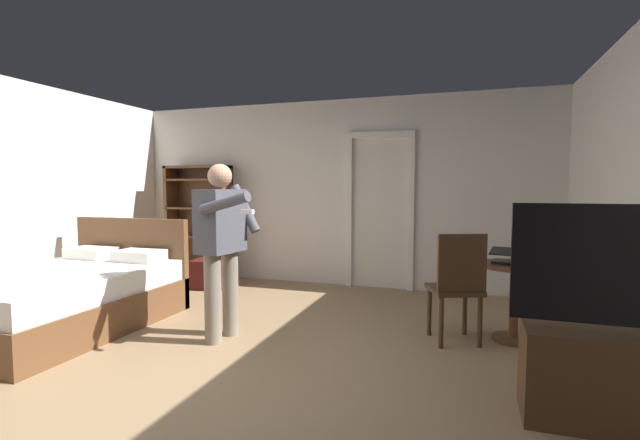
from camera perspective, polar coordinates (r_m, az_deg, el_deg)
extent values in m
plane|color=#997A56|center=(3.66, -13.95, -18.14)|extent=(6.94, 6.94, 0.00)
cube|color=silver|center=(6.34, 1.58, 3.45)|extent=(6.20, 0.12, 2.60)
cube|color=white|center=(6.20, 3.78, 0.90)|extent=(0.08, 0.08, 2.05)
cube|color=white|center=(6.04, 11.61, 0.74)|extent=(0.08, 0.08, 2.05)
cube|color=white|center=(6.13, 7.74, 10.81)|extent=(0.93, 0.08, 0.08)
cube|color=brown|center=(5.12, -30.46, -10.05)|extent=(1.53, 2.09, 0.35)
cube|color=white|center=(5.06, -30.58, -6.91)|extent=(1.47, 2.03, 0.22)
cube|color=brown|center=(5.74, -23.01, -4.87)|extent=(1.53, 0.08, 1.02)
cube|color=white|center=(5.77, -27.28, -3.76)|extent=(0.50, 0.34, 0.12)
cube|color=white|center=(5.31, -22.17, -4.26)|extent=(0.50, 0.34, 0.12)
cube|color=brown|center=(7.28, -18.46, -0.16)|extent=(0.06, 0.32, 1.71)
cube|color=brown|center=(6.75, -11.90, -0.37)|extent=(0.06, 0.32, 1.71)
cube|color=brown|center=(6.99, -15.44, 6.57)|extent=(1.02, 0.32, 0.04)
cube|color=brown|center=(7.13, -14.63, -0.17)|extent=(1.02, 0.02, 1.71)
cube|color=brown|center=(7.08, -15.20, -5.43)|extent=(0.96, 0.32, 0.03)
cylinder|color=#4766AB|center=(6.97, -13.95, -5.10)|extent=(0.05, 0.05, 0.08)
cube|color=brown|center=(7.02, -15.27, -2.00)|extent=(0.96, 0.32, 0.03)
cylinder|color=#45C0B5|center=(6.91, -14.00, -1.52)|extent=(0.06, 0.06, 0.10)
cube|color=brown|center=(6.99, -15.34, 1.48)|extent=(0.96, 0.32, 0.03)
cube|color=brown|center=(6.98, -15.41, 4.98)|extent=(0.96, 0.32, 0.03)
cube|color=#4C331E|center=(3.21, 33.94, -16.69)|extent=(1.02, 0.40, 0.56)
cube|color=black|center=(3.03, 34.57, -4.81)|extent=(1.19, 0.05, 0.69)
cube|color=slate|center=(3.06, 34.42, -4.73)|extent=(1.13, 0.01, 0.63)
cylinder|color=brown|center=(4.44, 23.63, -9.83)|extent=(0.08, 0.08, 0.67)
cylinder|color=brown|center=(4.52, 23.50, -13.77)|extent=(0.37, 0.37, 0.03)
cylinder|color=brown|center=(4.37, 23.76, -5.37)|extent=(0.62, 0.62, 0.03)
cube|color=black|center=(4.36, 23.38, -5.01)|extent=(0.36, 0.29, 0.02)
cube|color=black|center=(4.23, 23.19, -3.76)|extent=(0.36, 0.27, 0.05)
cube|color=navy|center=(4.23, 23.20, -3.75)|extent=(0.32, 0.23, 0.04)
cylinder|color=#343930|center=(4.29, 25.78, -3.96)|extent=(0.06, 0.06, 0.21)
cylinder|color=#343930|center=(4.27, 25.84, -2.19)|extent=(0.03, 0.03, 0.05)
cylinder|color=#4C331E|center=(4.47, 18.07, -11.02)|extent=(0.04, 0.04, 0.45)
cylinder|color=#4C331E|center=(4.36, 13.82, -11.32)|extent=(0.04, 0.04, 0.45)
cylinder|color=#4C331E|center=(4.17, 19.80, -12.19)|extent=(0.04, 0.04, 0.45)
cylinder|color=#4C331E|center=(4.05, 15.27, -12.57)|extent=(0.04, 0.04, 0.45)
cube|color=#4C331E|center=(4.20, 16.81, -8.55)|extent=(0.55, 0.55, 0.04)
cube|color=#4C331E|center=(3.99, 17.74, -5.29)|extent=(0.41, 0.19, 0.50)
cylinder|color=gray|center=(4.30, -11.42, -9.12)|extent=(0.15, 0.15, 0.80)
cylinder|color=gray|center=(4.11, -13.57, -9.78)|extent=(0.15, 0.15, 0.80)
cube|color=#4C4C56|center=(4.09, -12.63, -0.11)|extent=(0.32, 0.48, 0.57)
sphere|color=tan|center=(4.08, -12.72, 5.52)|extent=(0.22, 0.22, 0.22)
cylinder|color=#4C4C56|center=(4.23, -9.59, 1.43)|extent=(0.33, 0.13, 0.46)
cylinder|color=#4C4C56|center=(3.74, -12.16, 2.11)|extent=(0.50, 0.15, 0.21)
cube|color=white|center=(3.58, -9.36, 1.07)|extent=(0.12, 0.05, 0.04)
cube|color=#4C1919|center=(6.33, -13.94, -6.72)|extent=(0.50, 0.44, 0.39)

